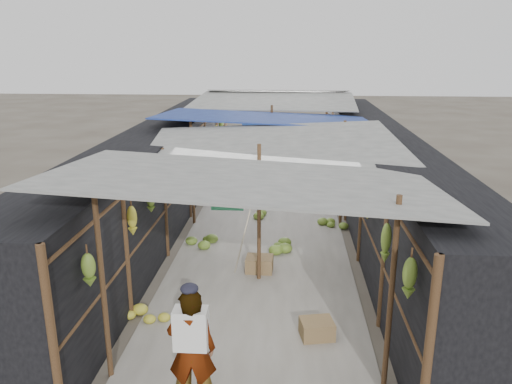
% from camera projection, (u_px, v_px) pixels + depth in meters
% --- Properties ---
extents(ground, '(80.00, 80.00, 0.00)m').
position_uv_depth(ground, '(245.00, 381.00, 6.56)').
color(ground, '#6B6356').
rests_on(ground, ground).
extents(aisle_slab, '(3.60, 16.00, 0.02)m').
position_uv_depth(aisle_slab, '(267.00, 218.00, 12.79)').
color(aisle_slab, '#9E998E').
rests_on(aisle_slab, ground).
extents(stall_left, '(1.40, 15.00, 2.30)m').
position_uv_depth(stall_left, '(161.00, 173.00, 12.64)').
color(stall_left, black).
rests_on(stall_left, ground).
extents(stall_right, '(1.40, 15.00, 2.30)m').
position_uv_depth(stall_right, '(377.00, 177.00, 12.29)').
color(stall_right, black).
rests_on(stall_right, ground).
extents(crate_near, '(0.54, 0.44, 0.31)m').
position_uv_depth(crate_near, '(259.00, 264.00, 9.72)').
color(crate_near, '#906E49').
rests_on(crate_near, ground).
extents(crate_mid, '(0.55, 0.48, 0.29)m').
position_uv_depth(crate_mid, '(317.00, 329.00, 7.50)').
color(crate_mid, '#906E49').
rests_on(crate_mid, ground).
extents(crate_back, '(0.58, 0.53, 0.31)m').
position_uv_depth(crate_back, '(258.00, 183.00, 15.49)').
color(crate_back, '#906E49').
rests_on(crate_back, ground).
extents(black_basin, '(0.63, 0.63, 0.19)m').
position_uv_depth(black_basin, '(324.00, 176.00, 16.52)').
color(black_basin, black).
rests_on(black_basin, ground).
extents(vendor_elderly, '(0.60, 0.41, 1.58)m').
position_uv_depth(vendor_elderly, '(192.00, 350.00, 5.90)').
color(vendor_elderly, silver).
rests_on(vendor_elderly, ground).
extents(shopper_blue, '(0.81, 0.64, 1.66)m').
position_uv_depth(shopper_blue, '(273.00, 172.00, 14.10)').
color(shopper_blue, '#1D4293').
rests_on(shopper_blue, ground).
extents(vendor_seated, '(0.51, 0.69, 0.97)m').
position_uv_depth(vendor_seated, '(330.00, 184.00, 14.18)').
color(vendor_seated, '#534C48').
rests_on(vendor_seated, ground).
extents(market_canopy, '(5.62, 15.20, 2.77)m').
position_uv_depth(market_canopy, '(270.00, 123.00, 12.44)').
color(market_canopy, brown).
rests_on(market_canopy, ground).
extents(hanging_bananas, '(3.95, 13.59, 0.80)m').
position_uv_depth(hanging_bananas, '(272.00, 156.00, 12.20)').
color(hanging_bananas, olive).
rests_on(hanging_bananas, ground).
extents(floor_bananas, '(4.05, 9.53, 0.35)m').
position_uv_depth(floor_bananas, '(263.00, 213.00, 12.67)').
color(floor_bananas, gold).
rests_on(floor_bananas, ground).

